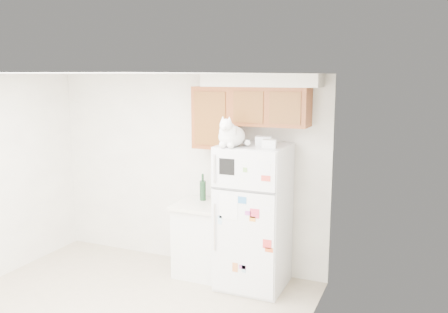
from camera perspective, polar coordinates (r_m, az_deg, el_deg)
The scene contains 8 objects.
room_shell at distance 4.66m, azimuth -13.26°, elevation -0.54°, with size 3.84×4.04×2.52m.
refrigerator at distance 5.60m, azimuth 3.55°, elevation -7.22°, with size 0.76×0.78×1.70m.
base_counter at distance 6.04m, azimuth -2.53°, elevation -9.81°, with size 0.64×0.64×0.92m.
cat at distance 5.23m, azimuth 0.83°, elevation 2.61°, with size 0.34×0.50×0.36m.
storage_box_back at distance 5.39m, azimuth 4.78°, elevation 1.90°, with size 0.18×0.13×0.10m, color white.
storage_box_front at distance 5.19m, azimuth 5.49°, elevation 1.53°, with size 0.15×0.11×0.09m, color white.
bottle_green at distance 5.99m, azimuth -2.57°, elevation -3.69°, with size 0.08×0.08×0.34m, color #19381E, non-canonical shape.
bottle_amber at distance 5.94m, azimuth -0.92°, elevation -3.77°, with size 0.08×0.08×0.34m, color #593814, non-canonical shape.
Camera 1 is at (2.86, -3.44, 2.49)m, focal length 38.00 mm.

